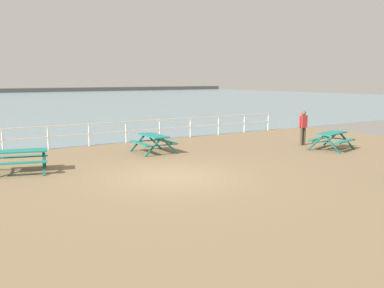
# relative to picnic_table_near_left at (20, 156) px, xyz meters

# --- Properties ---
(ground_plane) EXTENTS (30.00, 24.00, 0.20)m
(ground_plane) POSITION_rel_picnic_table_near_left_xyz_m (4.03, -3.39, -0.68)
(ground_plane) COLOR #846B4C
(seaward_railing) EXTENTS (23.07, 0.07, 1.08)m
(seaward_railing) POSITION_rel_picnic_table_near_left_xyz_m (4.03, 4.36, 0.17)
(seaward_railing) COLOR white
(seaward_railing) RESTS_ON ground
(picnic_table_near_left) EXTENTS (2.14, 1.93, 0.80)m
(picnic_table_near_left) POSITION_rel_picnic_table_near_left_xyz_m (0.00, 0.00, 0.00)
(picnic_table_near_left) COLOR #1E7A70
(picnic_table_near_left) RESTS_ON ground
(picnic_table_near_right) EXTENTS (2.13, 1.93, 0.80)m
(picnic_table_near_right) POSITION_rel_picnic_table_near_left_xyz_m (12.85, -2.63, 0.00)
(picnic_table_near_right) COLOR #1E7A70
(picnic_table_near_right) RESTS_ON ground
(picnic_table_far_left) EXTENTS (1.62, 1.87, 0.80)m
(picnic_table_far_left) POSITION_rel_picnic_table_near_left_xyz_m (5.74, 1.09, 0.00)
(picnic_table_far_left) COLOR #1E7A70
(picnic_table_far_left) RESTS_ON ground
(visitor) EXTENTS (0.53, 0.23, 1.66)m
(visitor) POSITION_rel_picnic_table_near_left_xyz_m (12.78, -0.98, 0.36)
(visitor) COLOR #4C4233
(visitor) RESTS_ON ground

